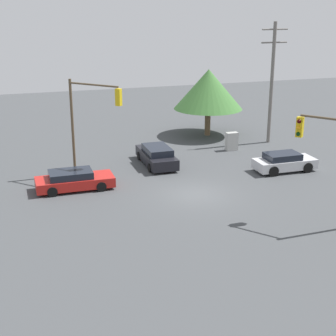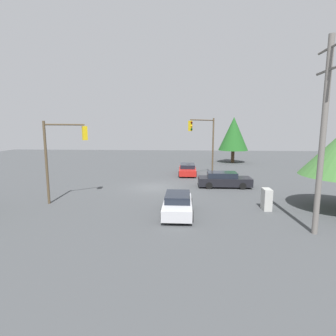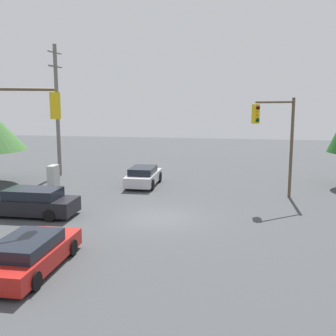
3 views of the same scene
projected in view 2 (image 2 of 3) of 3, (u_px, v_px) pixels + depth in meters
ground_plane at (153, 187)px, 23.98m from camera, size 80.00×80.00×0.00m
sedan_dark at (224, 180)px, 24.06m from camera, size 2.00×4.78×1.38m
sedan_silver at (178, 204)px, 16.46m from camera, size 4.22×1.88×1.29m
sedan_red at (187, 169)px, 30.53m from camera, size 4.79×2.01×1.22m
traffic_signal_main at (63, 147)px, 18.96m from camera, size 2.09×2.50×5.88m
traffic_signal_cross at (204, 137)px, 28.36m from camera, size 2.90×2.94×6.47m
utility_pole_tall at (323, 133)px, 12.73m from camera, size 2.20×0.28×9.69m
electrical_cabinet at (267, 199)px, 17.34m from camera, size 0.92×0.51×1.42m
tree_right at (234, 134)px, 40.46m from camera, size 4.50×4.50×7.04m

